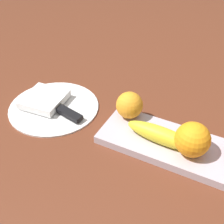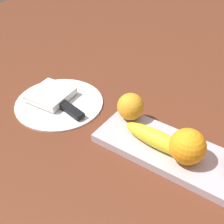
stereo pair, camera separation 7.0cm
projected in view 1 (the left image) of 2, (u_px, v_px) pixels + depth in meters
ground_plane at (195, 152)px, 0.67m from camera, size 2.40×2.40×0.00m
fruit_tray at (182, 148)px, 0.66m from camera, size 0.38×0.13×0.02m
banana at (161, 135)px, 0.66m from camera, size 0.17×0.05×0.04m
orange_near_apple at (193, 139)px, 0.62m from camera, size 0.08×0.08×0.08m
orange_near_banana at (129, 105)px, 0.72m from camera, size 0.07×0.07×0.07m
dinner_plate at (54, 106)px, 0.80m from camera, size 0.24×0.24×0.01m
folded_napkin at (44, 99)px, 0.80m from camera, size 0.11×0.12×0.02m
knife at (63, 111)px, 0.77m from camera, size 0.18×0.06×0.01m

